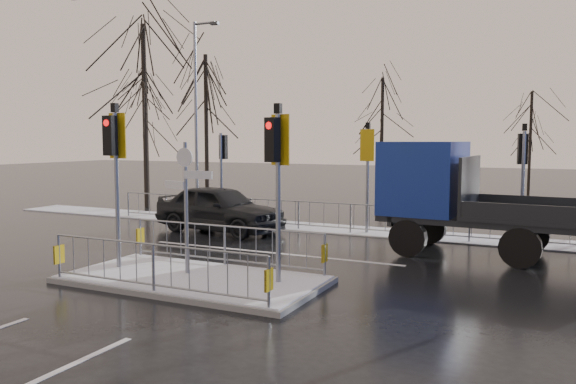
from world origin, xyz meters
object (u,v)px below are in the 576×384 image
at_px(flatbed_truck, 458,194).
at_px(street_lamp_left, 197,111).
at_px(traffic_island, 193,266).
at_px(car_far_lane, 220,208).

distance_m(flatbed_truck, street_lamp_left, 12.16).
relative_size(traffic_island, street_lamp_left, 0.73).
distance_m(traffic_island, flatbed_truck, 7.93).
relative_size(car_far_lane, flatbed_truck, 0.70).
relative_size(flatbed_truck, street_lamp_left, 0.86).
bearing_deg(traffic_island, flatbed_truck, 51.01).
bearing_deg(traffic_island, street_lamp_left, 124.07).
bearing_deg(car_far_lane, street_lamp_left, 52.08).
xyz_separation_m(traffic_island, flatbed_truck, (4.92, 6.07, 1.32)).
bearing_deg(car_far_lane, traffic_island, -144.68).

